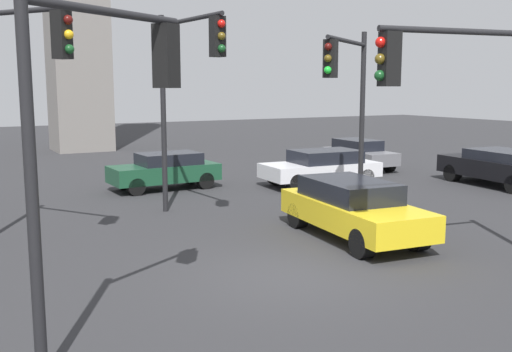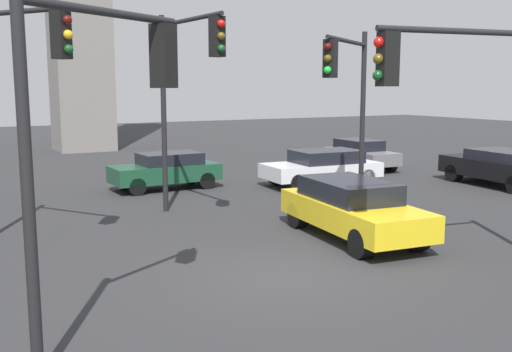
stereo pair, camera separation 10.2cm
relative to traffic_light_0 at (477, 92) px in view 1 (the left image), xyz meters
name	(u,v)px [view 1 (the left image)]	position (x,y,z in m)	size (l,w,h in m)	color
ground_plane	(290,275)	(-3.34, 1.61, -3.69)	(102.66, 102.66, 0.00)	#2D2D30
traffic_light_0	(477,92)	(0.00, 0.00, 0.00)	(4.44, 0.94, 5.06)	black
traffic_light_1	(12,76)	(-7.82, 6.24, 0.35)	(1.94, 2.83, 5.78)	black
traffic_light_2	(348,86)	(1.18, 5.62, 0.13)	(2.92, 2.06, 5.48)	black
traffic_light_3	(107,100)	(-7.34, 0.19, -0.08)	(2.67, 1.66, 5.18)	black
traffic_light_4	(186,74)	(-3.21, 7.19, 0.47)	(0.52, 3.63, 5.88)	black
car_0	(501,166)	(9.65, 6.83, -2.92)	(2.59, 4.87, 1.40)	black
car_2	(322,167)	(3.69, 10.35, -2.96)	(4.63, 2.28, 1.37)	silver
car_3	(359,153)	(7.90, 13.25, -2.96)	(1.83, 4.03, 1.37)	slate
car_4	(352,208)	(-0.36, 3.36, -2.91)	(2.32, 4.77, 1.46)	yellow
car_5	(165,170)	(-1.92, 12.47, -2.97)	(4.03, 1.79, 1.36)	#19472D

